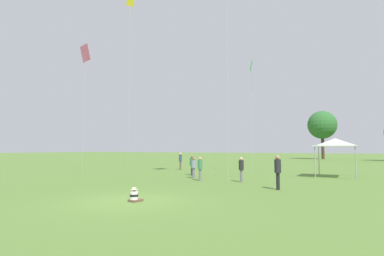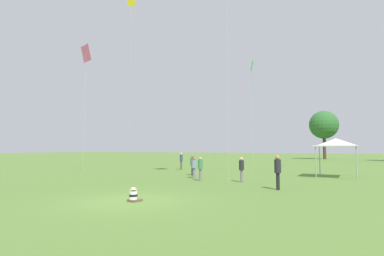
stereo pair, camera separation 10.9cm
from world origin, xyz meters
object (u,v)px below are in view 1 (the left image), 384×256
at_px(seated_toddler, 134,196).
at_px(person_standing_3, 241,167).
at_px(canopy_tent, 335,143).
at_px(kite_0, 130,11).
at_px(kite_4, 85,55).
at_px(distant_tree_1, 322,125).
at_px(person_standing_0, 194,166).
at_px(person_standing_1, 200,167).
at_px(person_standing_5, 192,164).
at_px(kite_1, 251,70).
at_px(person_standing_2, 180,159).
at_px(person_standing_4, 278,169).

height_order(seated_toddler, person_standing_3, person_standing_3).
distance_m(canopy_tent, kite_0, 30.09).
distance_m(kite_0, kite_4, 14.42).
relative_size(kite_0, distant_tree_1, 2.13).
height_order(person_standing_3, distant_tree_1, distant_tree_1).
bearing_deg(distant_tree_1, person_standing_0, -97.63).
relative_size(person_standing_1, person_standing_3, 0.99).
height_order(person_standing_1, person_standing_5, person_standing_5).
bearing_deg(person_standing_3, canopy_tent, -84.93).
distance_m(person_standing_5, kite_4, 14.29).
bearing_deg(person_standing_5, kite_4, 5.70).
bearing_deg(canopy_tent, kite_0, 168.31).
relative_size(person_standing_3, kite_0, 0.07).
bearing_deg(seated_toddler, kite_1, 100.18).
relative_size(person_standing_0, canopy_tent, 0.50).
distance_m(person_standing_0, distant_tree_1, 50.24).
relative_size(seated_toddler, kite_1, 0.06).
distance_m(seated_toddler, kite_4, 19.70).
height_order(person_standing_2, kite_4, kite_4).
bearing_deg(person_standing_5, person_standing_4, 137.09).
xyz_separation_m(canopy_tent, kite_0, (-23.91, 4.95, 17.58)).
xyz_separation_m(person_standing_2, person_standing_3, (9.27, -8.65, -0.10)).
bearing_deg(person_standing_0, kite_4, 138.11).
xyz_separation_m(person_standing_1, kite_1, (1.49, 8.20, 8.59)).
distance_m(person_standing_0, canopy_tent, 11.13).
distance_m(seated_toddler, kite_0, 32.98).
bearing_deg(person_standing_4, person_standing_1, -115.56).
height_order(canopy_tent, distant_tree_1, distant_tree_1).
bearing_deg(person_standing_0, person_standing_4, -71.34).
bearing_deg(person_standing_3, person_standing_4, -177.11).
bearing_deg(canopy_tent, seated_toddler, -115.69).
height_order(canopy_tent, kite_1, kite_1).
relative_size(person_standing_5, distant_tree_1, 0.16).
relative_size(person_standing_3, person_standing_4, 0.89).
bearing_deg(kite_1, kite_4, -30.78).
xyz_separation_m(person_standing_4, kite_1, (-4.16, 10.46, 8.45)).
bearing_deg(person_standing_1, seated_toddler, -119.70).
height_order(person_standing_4, kite_0, kite_0).
height_order(person_standing_0, kite_4, kite_4).
distance_m(person_standing_3, kite_1, 11.67).
bearing_deg(canopy_tent, person_standing_0, -150.72).
xyz_separation_m(person_standing_3, kite_1, (-1.32, 7.80, 8.58)).
distance_m(person_standing_2, person_standing_5, 6.91).
bearing_deg(canopy_tent, person_standing_4, -106.72).
height_order(seated_toddler, person_standing_0, person_standing_0).
bearing_deg(seated_toddler, person_standing_5, 117.26).
height_order(person_standing_2, kite_0, kite_0).
bearing_deg(person_standing_2, kite_1, 99.86).
distance_m(person_standing_3, distant_tree_1, 50.89).
bearing_deg(person_standing_0, person_standing_3, -57.46).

